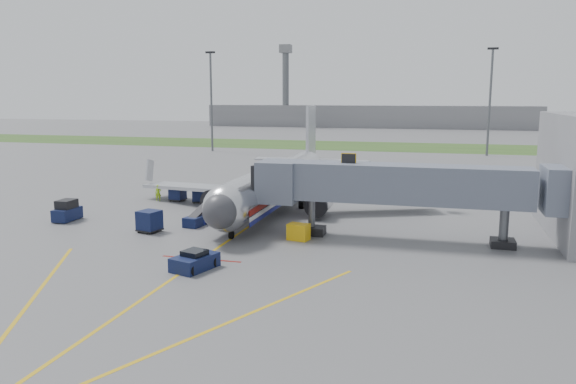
% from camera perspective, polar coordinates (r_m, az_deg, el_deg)
% --- Properties ---
extents(ground, '(400.00, 400.00, 0.00)m').
position_cam_1_polar(ground, '(44.08, -6.70, -5.35)').
color(ground, '#565659').
rests_on(ground, ground).
extents(grass_strip, '(300.00, 25.00, 0.01)m').
position_cam_1_polar(grass_strip, '(130.96, 8.04, 4.64)').
color(grass_strip, '#2D4C1E').
rests_on(grass_strip, ground).
extents(apron_markings, '(21.52, 50.00, 0.01)m').
position_cam_1_polar(apron_markings, '(37.60, -10.90, -8.12)').
color(apron_markings, gold).
rests_on(apron_markings, ground).
extents(airliner, '(32.10, 35.67, 10.25)m').
position_cam_1_polar(airliner, '(57.68, -1.15, 0.98)').
color(airliner, silver).
rests_on(airliner, ground).
extents(jet_bridge, '(25.30, 4.00, 6.90)m').
position_cam_1_polar(jet_bridge, '(45.13, 10.98, 0.70)').
color(jet_bridge, slate).
rests_on(jet_bridge, ground).
extents(light_mast_left, '(2.00, 0.44, 20.40)m').
position_cam_1_polar(light_mast_left, '(118.73, -7.80, 9.34)').
color(light_mast_left, '#595B60').
rests_on(light_mast_left, ground).
extents(light_mast_right, '(2.00, 0.44, 20.40)m').
position_cam_1_polar(light_mast_right, '(114.85, 19.84, 8.85)').
color(light_mast_right, '#595B60').
rests_on(light_mast_right, ground).
extents(distant_terminal, '(120.00, 14.00, 8.00)m').
position_cam_1_polar(distant_terminal, '(211.22, 8.07, 7.63)').
color(distant_terminal, slate).
rests_on(distant_terminal, ground).
extents(control_tower, '(4.00, 4.00, 30.00)m').
position_cam_1_polar(control_tower, '(212.08, -0.24, 11.34)').
color(control_tower, '#595B60').
rests_on(control_tower, ground).
extents(pushback_tug, '(2.73, 3.53, 1.30)m').
position_cam_1_polar(pushback_tug, '(38.19, -9.45, -6.95)').
color(pushback_tug, '#0B1932').
rests_on(pushback_tug, ground).
extents(baggage_tug, '(1.49, 2.82, 1.96)m').
position_cam_1_polar(baggage_tug, '(55.84, -21.53, -1.85)').
color(baggage_tug, '#0B1932').
rests_on(baggage_tug, ground).
extents(baggage_cart_a, '(2.04, 2.04, 1.84)m').
position_cam_1_polar(baggage_cart_a, '(49.07, -13.90, -2.89)').
color(baggage_cart_a, '#0B1932').
rests_on(baggage_cart_a, ground).
extents(baggage_cart_b, '(1.66, 1.66, 1.64)m').
position_cam_1_polar(baggage_cart_b, '(62.93, -11.15, -0.13)').
color(baggage_cart_b, '#0B1932').
rests_on(baggage_cart_b, ground).
extents(baggage_cart_c, '(1.69, 1.69, 1.51)m').
position_cam_1_polar(baggage_cart_c, '(61.53, -8.97, -0.35)').
color(baggage_cart_c, '#0B1932').
rests_on(baggage_cart_c, ground).
extents(belt_loader, '(1.82, 4.31, 2.05)m').
position_cam_1_polar(belt_loader, '(51.15, -8.99, -2.70)').
color(belt_loader, '#0B1932').
rests_on(belt_loader, ground).
extents(ground_power_cart, '(1.84, 1.41, 1.33)m').
position_cam_1_polar(ground_power_cart, '(45.09, 1.07, -4.08)').
color(ground_power_cart, '#E4AA0D').
rests_on(ground_power_cart, ground).
extents(ramp_worker, '(0.76, 0.62, 1.79)m').
position_cam_1_polar(ramp_worker, '(63.25, -13.05, -0.10)').
color(ramp_worker, '#96CF18').
rests_on(ramp_worker, ground).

